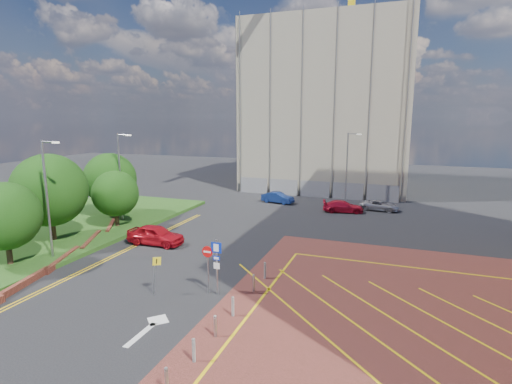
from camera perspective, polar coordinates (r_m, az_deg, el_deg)
The scene contains 20 objects.
ground at distance 22.54m, azimuth -7.85°, elevation -15.12°, with size 140.00×140.00×0.00m, color black.
forecourt at distance 20.84m, azimuth 31.13°, elevation -18.93°, with size 26.00×26.00×0.02m, color brown.
grass_bed at distance 37.77m, azimuth -28.35°, elevation -5.38°, with size 14.00×32.00×0.30m, color #244917.
retaining_wall at distance 30.76m, azimuth -26.11°, elevation -8.57°, with size 6.06×20.33×0.40m.
tree_a at distance 30.29m, azimuth -32.24°, elevation -2.94°, with size 4.40×4.40×5.41m.
tree_b at distance 34.43m, azimuth -27.40°, elevation 0.23°, with size 5.60×5.60×6.74m.
tree_c at distance 36.82m, azimuth -19.45°, elevation -0.21°, with size 4.00×4.00×4.90m.
tree_d at distance 40.88m, azimuth -20.13°, elevation 1.74°, with size 5.00×5.00×6.08m.
lamp_left_near at distance 30.13m, azimuth -27.63°, elevation -0.31°, with size 1.53×0.16×8.00m.
lamp_left_far at distance 38.69m, azimuth -18.78°, elevation 2.54°, with size 1.53×0.16×8.00m.
lamp_back at distance 46.52m, azimuth 12.94°, elevation 3.76°, with size 1.53×0.16×8.00m.
sign_cluster at distance 22.45m, azimuth -6.12°, elevation -9.76°, with size 1.17×0.12×3.20m.
warning_sign at distance 23.10m, azimuth -14.19°, elevation -10.84°, with size 0.54×0.37×2.24m.
bollard_row at distance 20.08m, azimuth -4.11°, elevation -16.96°, with size 0.14×11.14×0.90m.
construction_building at distance 58.68m, azimuth 10.68°, elevation 11.73°, with size 21.20×19.20×22.00m, color #A89E8A.
construction_fence at distance 49.43m, azimuth 9.53°, elevation 0.34°, with size 21.60×0.06×2.00m, color gray.
car_red_left at distance 32.08m, azimuth -14.16°, elevation -5.95°, with size 1.80×4.48×1.53m, color red.
car_blue_back at distance 45.91m, azimuth 3.12°, elevation -0.80°, with size 1.32×3.78×1.25m, color navy.
car_red_back at distance 42.41m, azimuth 12.33°, elevation -2.04°, with size 1.68×4.14×1.20m, color red.
car_silver_back at distance 44.20m, azimuth 17.21°, elevation -1.82°, with size 1.83×3.96×1.10m, color #ACACB3.
Camera 1 is at (9.63, -17.87, 9.79)m, focal length 28.00 mm.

